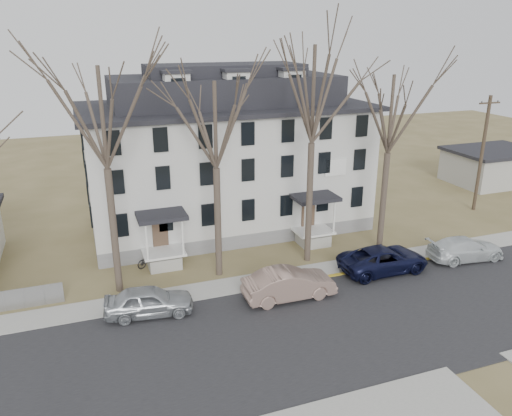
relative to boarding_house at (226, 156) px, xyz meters
name	(u,v)px	position (x,y,z in m)	size (l,w,h in m)	color
ground	(376,346)	(2.00, -17.95, -5.38)	(120.00, 120.00, 0.00)	olive
main_road	(355,324)	(2.00, -15.95, -5.38)	(120.00, 10.00, 0.04)	#27272A
far_sidewalk	(305,274)	(2.00, -9.95, -5.38)	(120.00, 2.00, 0.08)	#A09F97
yellow_curb	(382,268)	(7.00, -10.85, -5.38)	(14.00, 0.25, 0.06)	gold
boarding_house	(226,156)	(0.00, 0.00, 0.00)	(20.80, 12.36, 12.05)	slate
distant_building	(492,166)	(28.00, 2.05, -3.70)	(8.50, 6.50, 3.35)	#A09F97
tree_far_left	(101,111)	(-9.00, -8.15, 4.96)	(8.40, 8.40, 13.72)	#473B31
tree_mid_left	(215,119)	(-3.00, -8.15, 4.22)	(7.80, 7.80, 12.74)	#473B31
tree_center	(314,88)	(3.00, -8.15, 5.71)	(9.00, 9.00, 14.70)	#473B31
tree_mid_right	(391,109)	(8.50, -8.15, 4.22)	(7.80, 7.80, 12.74)	#473B31
utility_pole_far	(482,153)	(20.50, -3.95, -0.47)	(2.00, 0.28, 9.50)	#3D3023
car_silver	(149,302)	(-7.76, -11.45, -4.59)	(1.86, 4.61, 1.57)	#A8ADB2
car_tan	(289,285)	(-0.13, -12.35, -4.52)	(1.81, 5.20, 1.71)	gray
car_navy	(383,260)	(6.72, -11.27, -4.59)	(2.61, 5.67, 1.58)	black
car_white	(465,249)	(12.76, -11.61, -4.64)	(2.07, 5.10, 1.48)	silver
bicycle_left	(169,257)	(-5.61, -5.53, -4.98)	(0.53, 1.53, 0.80)	black
bicycle_right	(148,260)	(-6.95, -5.68, -4.88)	(0.47, 1.65, 0.99)	black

